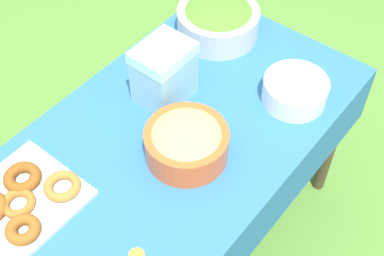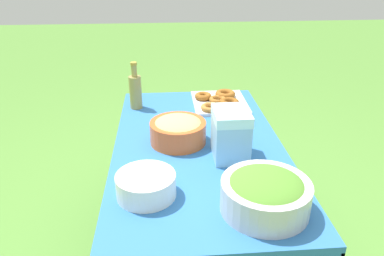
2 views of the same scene
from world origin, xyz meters
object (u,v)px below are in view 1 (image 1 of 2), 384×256
salad_bowl (218,20)px  plate_stack (295,91)px  donut_platter (18,203)px  cooler_box (164,73)px  pasta_bowl (187,141)px

salad_bowl → plate_stack: size_ratio=1.41×
donut_platter → cooler_box: size_ratio=1.72×
salad_bowl → pasta_bowl: salad_bowl is taller
salad_bowl → pasta_bowl: bearing=27.5°
plate_stack → cooler_box: cooler_box is taller
pasta_bowl → plate_stack: (-0.40, 0.13, -0.02)m
salad_bowl → cooler_box: cooler_box is taller
salad_bowl → donut_platter: bearing=0.9°
salad_bowl → donut_platter: size_ratio=0.83×
donut_platter → cooler_box: cooler_box is taller
pasta_bowl → donut_platter: 0.50m
salad_bowl → plate_stack: (0.11, 0.40, -0.02)m
salad_bowl → donut_platter: (0.94, 0.01, -0.05)m
pasta_bowl → cooler_box: bearing=-124.7°
salad_bowl → plate_stack: 0.41m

